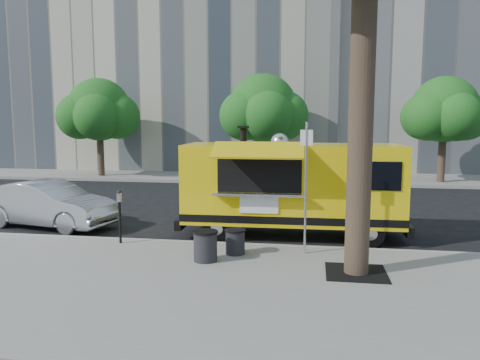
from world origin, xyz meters
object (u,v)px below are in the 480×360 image
object	(u,v)px
far_tree_c	(444,110)
trash_bin_left	(205,245)
parking_meter	(120,210)
far_tree_b	(263,108)
food_truck	(291,186)
trash_bin_right	(235,241)
sedan	(49,204)
far_tree_a	(99,110)
sign_post	(306,180)

from	to	relation	value
far_tree_c	trash_bin_left	xyz separation A→B (m)	(-8.57, -14.88, -3.21)
parking_meter	far_tree_b	bearing A→B (deg)	81.90
food_truck	trash_bin_right	world-z (taller)	food_truck
trash_bin_left	far_tree_c	bearing A→B (deg)	60.07
far_tree_c	sedan	world-z (taller)	far_tree_c
far_tree_a	sedan	size ratio (longest dim) A/B	1.28
far_tree_a	parking_meter	xyz separation A→B (m)	(7.00, -13.65, -2.79)
far_tree_a	far_tree_b	size ratio (longest dim) A/B	0.97
far_tree_b	far_tree_c	size ratio (longest dim) A/B	1.06
sedan	food_truck	bearing A→B (deg)	-78.36
parking_meter	trash_bin_left	size ratio (longest dim) A/B	2.01
far_tree_a	sign_post	distance (m)	18.14
trash_bin_left	trash_bin_right	distance (m)	0.84
far_tree_c	parking_meter	size ratio (longest dim) A/B	3.90
far_tree_a	parking_meter	world-z (taller)	far_tree_a
far_tree_a	sedan	xyz separation A→B (m)	(3.90, -11.67, -3.09)
food_truck	sedan	distance (m)	7.25
far_tree_b	trash_bin_left	world-z (taller)	far_tree_b
far_tree_c	trash_bin_right	xyz separation A→B (m)	(-8.02, -14.25, -3.26)
far_tree_c	sedan	distance (m)	18.62
parking_meter	sedan	distance (m)	3.69
far_tree_a	parking_meter	bearing A→B (deg)	-62.85
far_tree_b	sedan	world-z (taller)	far_tree_b
far_tree_c	trash_bin_left	size ratio (longest dim) A/B	7.85
sedan	far_tree_b	bearing A→B (deg)	-10.81
far_tree_a	food_truck	size ratio (longest dim) A/B	0.87
food_truck	sedan	size ratio (longest dim) A/B	1.48
sign_post	trash_bin_right	distance (m)	2.12
far_tree_c	sedan	bearing A→B (deg)	-140.15
trash_bin_right	trash_bin_left	bearing A→B (deg)	-131.10
far_tree_c	food_truck	size ratio (longest dim) A/B	0.84
far_tree_b	far_tree_c	bearing A→B (deg)	-1.91
parking_meter	trash_bin_right	xyz separation A→B (m)	(2.98, -0.50, -0.53)
far_tree_a	trash_bin_left	xyz separation A→B (m)	(9.43, -14.78, -3.27)
far_tree_a	sign_post	world-z (taller)	far_tree_a
far_tree_c	trash_bin_left	bearing A→B (deg)	-119.93
far_tree_b	food_truck	distance (m)	12.55
parking_meter	far_tree_a	bearing A→B (deg)	117.15
parking_meter	trash_bin_right	bearing A→B (deg)	-9.47
far_tree_c	sedan	size ratio (longest dim) A/B	1.24
far_tree_b	food_truck	world-z (taller)	far_tree_b
parking_meter	sedan	size ratio (longest dim) A/B	0.32
far_tree_c	parking_meter	distance (m)	17.82
sign_post	far_tree_b	bearing A→B (deg)	100.15
parking_meter	far_tree_c	bearing A→B (deg)	51.34
sign_post	sedan	distance (m)	8.04
far_tree_c	trash_bin_right	distance (m)	16.67
far_tree_c	parking_meter	xyz separation A→B (m)	(-11.00, -13.75, -2.74)
far_tree_b	parking_meter	xyz separation A→B (m)	(-2.00, -14.05, -2.85)
far_tree_a	trash_bin_right	world-z (taller)	far_tree_a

